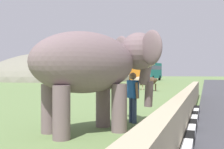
{
  "coord_description": "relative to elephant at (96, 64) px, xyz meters",
  "views": [
    {
      "loc": [
        -4.76,
        2.98,
        1.67
      ],
      "look_at": [
        2.9,
        5.55,
        1.6
      ],
      "focal_mm": 44.84,
      "sensor_mm": 36.0,
      "label": 1
    }
  ],
  "objects": [
    {
      "name": "bus_orange",
      "position": [
        32.33,
        6.35,
        0.19
      ],
      "size": [
        9.83,
        5.05,
        3.5
      ],
      "color": "orange",
      "rests_on": "ground_plane"
    },
    {
      "name": "hill_east",
      "position": [
        52.42,
        26.06,
        -1.89
      ],
      "size": [
        45.63,
        36.5,
        13.1
      ],
      "color": "gray",
      "rests_on": "ground_plane"
    },
    {
      "name": "person_handler",
      "position": [
        1.57,
        -0.67,
        -0.97
      ],
      "size": [
        0.52,
        0.52,
        1.66
      ],
      "color": "navy",
      "rests_on": "ground_plane"
    },
    {
      "name": "barrier_parapet",
      "position": [
        -0.58,
        -2.29,
        -1.39
      ],
      "size": [
        28.0,
        0.36,
        1.0
      ],
      "primitive_type": "cube",
      "color": "tan",
      "rests_on": "ground_plane"
    },
    {
      "name": "cow_mid",
      "position": [
        17.35,
        1.61,
        -1.02
      ],
      "size": [
        1.82,
        1.36,
        1.23
      ],
      "color": "#473323",
      "rests_on": "ground_plane"
    },
    {
      "name": "bus_teal",
      "position": [
        47.11,
        7.37,
        0.19
      ],
      "size": [
        8.44,
        3.2,
        3.5
      ],
      "color": "teal",
      "rests_on": "ground_plane"
    },
    {
      "name": "bus_white",
      "position": [
        22.13,
        7.75,
        0.19
      ],
      "size": [
        8.49,
        4.14,
        3.5
      ],
      "color": "silver",
      "rests_on": "ground_plane"
    },
    {
      "name": "cow_near",
      "position": [
        18.79,
        3.17,
        -1.02
      ],
      "size": [
        1.69,
        1.57,
        1.23
      ],
      "color": "tan",
      "rests_on": "ground_plane"
    },
    {
      "name": "elephant",
      "position": [
        0.0,
        0.0,
        0.0
      ],
      "size": [
        3.91,
        3.73,
        2.9
      ],
      "color": "#735E61",
      "rests_on": "ground_plane"
    }
  ]
}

